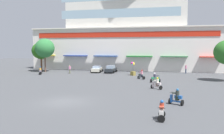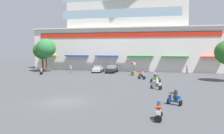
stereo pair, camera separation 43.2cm
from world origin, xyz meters
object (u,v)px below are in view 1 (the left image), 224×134
parked_car_1 (111,69)px  pedestrian_1 (70,69)px  scooter_rider_1 (141,75)px  scooter_rider_0 (40,71)px  scooter_rider_2 (162,112)px  plaza_tree_0 (45,48)px  balloon_vendor_cart (133,69)px  scooter_rider_3 (176,98)px  scooter_rider_4 (155,78)px  pedestrian_0 (186,68)px  plaza_tree_2 (41,51)px  scooter_rider_5 (157,84)px  parked_car_0 (97,69)px

parked_car_1 → pedestrian_1: 8.31m
scooter_rider_1 → scooter_rider_0: bearing=173.8°
scooter_rider_0 → scooter_rider_2: size_ratio=1.08×
plaza_tree_0 → balloon_vendor_cart: size_ratio=2.78×
scooter_rider_1 → scooter_rider_3: scooter_rider_1 is taller
scooter_rider_3 → scooter_rider_4: size_ratio=0.98×
pedestrian_0 → pedestrian_1: pedestrian_0 is taller
scooter_rider_3 → plaza_tree_2: bearing=138.6°
scooter_rider_4 → scooter_rider_2: bearing=-86.1°
plaza_tree_2 → scooter_rider_0: plaza_tree_2 is taller
scooter_rider_2 → scooter_rider_5: bearing=93.7°
plaza_tree_2 → scooter_rider_5: plaza_tree_2 is taller
plaza_tree_2 → scooter_rider_4: (24.93, -10.93, -3.89)m
pedestrian_1 → plaza_tree_2: bearing=159.5°
parked_car_0 → scooter_rider_4: (12.46, -11.41, -0.10)m
scooter_rider_5 → balloon_vendor_cart: (-4.82, 13.40, 0.52)m
scooter_rider_2 → pedestrian_0: size_ratio=0.81×
parked_car_0 → scooter_rider_5: bearing=-52.9°
scooter_rider_0 → scooter_rider_4: scooter_rider_0 is taller
plaza_tree_0 → pedestrian_1: bearing=-16.0°
scooter_rider_0 → scooter_rider_5: bearing=-25.9°
scooter_rider_4 → balloon_vendor_cart: (-4.39, 7.78, 0.55)m
plaza_tree_2 → scooter_rider_3: 36.76m
scooter_rider_0 → plaza_tree_2: bearing=118.0°
pedestrian_1 → parked_car_0: bearing=36.9°
scooter_rider_0 → scooter_rider_2: 32.89m
scooter_rider_2 → scooter_rider_3: scooter_rider_3 is taller
scooter_rider_1 → balloon_vendor_cart: size_ratio=0.62×
plaza_tree_0 → scooter_rider_3: size_ratio=4.66×
plaza_tree_2 → parked_car_0: bearing=2.2°
scooter_rider_2 → scooter_rider_4: scooter_rider_4 is taller
parked_car_0 → balloon_vendor_cart: bearing=-24.2°
scooter_rider_1 → scooter_rider_2: 21.54m
scooter_rider_3 → pedestrian_0: 27.09m
parked_car_1 → pedestrian_0: size_ratio=2.25×
plaza_tree_0 → plaza_tree_2: size_ratio=1.11×
pedestrian_0 → parked_car_0: bearing=-172.9°
scooter_rider_4 → pedestrian_1: (-17.04, 7.97, 0.35)m
scooter_rider_0 → scooter_rider_4: size_ratio=1.01×
scooter_rider_3 → scooter_rider_5: size_ratio=1.01×
scooter_rider_2 → scooter_rider_3: (1.22, 4.81, 0.05)m
scooter_rider_1 → pedestrian_0: 13.10m
parked_car_0 → scooter_rider_1: size_ratio=2.50×
scooter_rider_2 → scooter_rider_1: bearing=99.6°
scooter_rider_5 → pedestrian_0: pedestrian_0 is taller
plaza_tree_2 → scooter_rider_5: size_ratio=4.22×
plaza_tree_2 → parked_car_0: plaza_tree_2 is taller
pedestrian_0 → balloon_vendor_cart: size_ratio=0.70×
scooter_rider_5 → pedestrian_0: bearing=75.3°
parked_car_0 → scooter_rider_5: 21.36m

